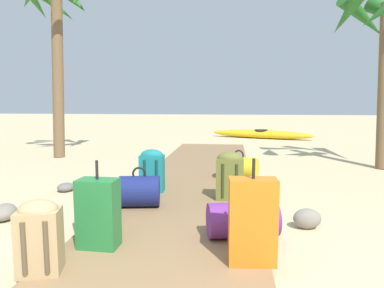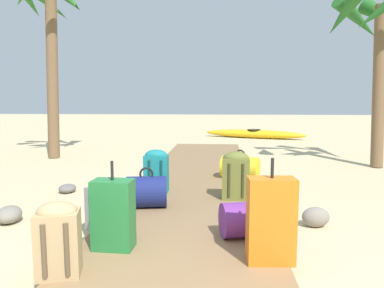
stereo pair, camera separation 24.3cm
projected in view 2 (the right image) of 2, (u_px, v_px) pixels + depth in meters
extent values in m
plane|color=#CCB789|center=(195.00, 193.00, 5.02)|extent=(60.00, 60.00, 0.00)
cube|color=olive|center=(199.00, 177.00, 5.86)|extent=(1.74, 8.54, 0.08)
cube|color=#197A7F|center=(156.00, 174.00, 4.74)|extent=(0.33, 0.22, 0.50)
ellipsoid|color=#197A7F|center=(156.00, 155.00, 4.71)|extent=(0.31, 0.21, 0.16)
cylinder|color=#0C3D3F|center=(149.00, 175.00, 4.64)|extent=(0.04, 0.04, 0.40)
cylinder|color=#0C3D3F|center=(161.00, 175.00, 4.63)|extent=(0.04, 0.04, 0.40)
cylinder|color=gold|center=(240.00, 167.00, 5.58)|extent=(0.67, 0.52, 0.35)
torus|color=black|center=(240.00, 155.00, 5.56)|extent=(0.16, 0.08, 0.16)
cylinder|color=navy|center=(147.00, 192.00, 4.06)|extent=(0.52, 0.43, 0.36)
torus|color=black|center=(146.00, 174.00, 4.04)|extent=(0.17, 0.05, 0.16)
cube|color=orange|center=(271.00, 221.00, 2.65)|extent=(0.37, 0.21, 0.66)
cylinder|color=black|center=(272.00, 168.00, 2.60)|extent=(0.02, 0.02, 0.15)
cube|color=olive|center=(235.00, 178.00, 4.40)|extent=(0.34, 0.23, 0.52)
ellipsoid|color=olive|center=(236.00, 158.00, 4.37)|extent=(0.32, 0.22, 0.17)
cylinder|color=#333516|center=(229.00, 180.00, 4.30)|extent=(0.04, 0.04, 0.42)
cylinder|color=#333516|center=(243.00, 181.00, 4.28)|extent=(0.04, 0.04, 0.42)
cube|color=slate|center=(106.00, 207.00, 3.38)|extent=(0.37, 0.35, 0.41)
ellipsoid|color=slate|center=(105.00, 187.00, 3.36)|extent=(0.36, 0.33, 0.15)
cylinder|color=#3A3A3D|center=(91.00, 210.00, 3.29)|extent=(0.05, 0.05, 0.33)
cylinder|color=#3A3A3D|center=(104.00, 212.00, 3.23)|extent=(0.05, 0.05, 0.33)
cylinder|color=#6B2D84|center=(256.00, 219.00, 3.18)|extent=(0.68, 0.45, 0.32)
torus|color=black|center=(256.00, 199.00, 3.16)|extent=(0.17, 0.06, 0.16)
cube|color=tan|center=(59.00, 244.00, 2.46)|extent=(0.34, 0.29, 0.46)
ellipsoid|color=tan|center=(57.00, 212.00, 2.43)|extent=(0.32, 0.28, 0.15)
cylinder|color=brown|center=(44.00, 251.00, 2.33)|extent=(0.04, 0.04, 0.37)
cylinder|color=brown|center=(67.00, 249.00, 2.36)|extent=(0.04, 0.04, 0.37)
cube|color=#237538|center=(113.00, 214.00, 2.90)|extent=(0.34, 0.22, 0.58)
cylinder|color=black|center=(112.00, 171.00, 2.86)|extent=(0.02, 0.02, 0.16)
cylinder|color=brown|center=(52.00, 73.00, 7.99)|extent=(0.25, 0.47, 3.92)
cone|color=#2D6B28|center=(44.00, 0.00, 8.31)|extent=(1.20, 0.99, 1.05)
cylinder|color=brown|center=(379.00, 87.00, 6.88)|extent=(0.23, 0.47, 3.19)
cone|color=#236023|center=(358.00, 19.00, 7.28)|extent=(1.27, 0.87, 0.96)
cone|color=#236023|center=(347.00, 10.00, 6.64)|extent=(0.60, 1.53, 0.99)
ellipsoid|color=gold|center=(254.00, 134.00, 12.46)|extent=(3.61, 1.72, 0.30)
torus|color=black|center=(254.00, 130.00, 12.45)|extent=(0.63, 0.63, 0.05)
ellipsoid|color=slate|center=(67.00, 188.00, 5.03)|extent=(0.24, 0.27, 0.12)
ellipsoid|color=gray|center=(316.00, 217.00, 3.65)|extent=(0.31, 0.24, 0.21)
ellipsoid|color=gray|center=(9.00, 214.00, 3.78)|extent=(0.36, 0.41, 0.18)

